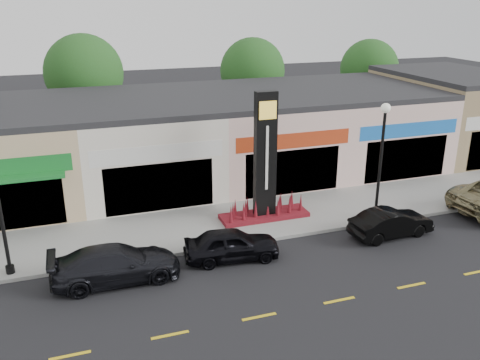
{
  "coord_description": "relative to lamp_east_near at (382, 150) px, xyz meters",
  "views": [
    {
      "loc": [
        -5.23,
        -16.33,
        9.98
      ],
      "look_at": [
        1.72,
        4.0,
        2.25
      ],
      "focal_mm": 38.0,
      "sensor_mm": 36.0,
      "label": 1
    }
  ],
  "objects": [
    {
      "name": "car_black_sedan",
      "position": [
        -7.63,
        -1.42,
        -2.82
      ],
      "size": [
        1.97,
        3.98,
        1.3
      ],
      "primitive_type": "imported",
      "rotation": [
        0.0,
        0.0,
        1.46
      ],
      "color": "black",
      "rests_on": "ground"
    },
    {
      "name": "pylon_sign",
      "position": [
        -5.0,
        1.7,
        -1.2
      ],
      "size": [
        4.2,
        1.3,
        6.0
      ],
      "color": "maroon",
      "rests_on": "sidewalk"
    },
    {
      "name": "shop_pink_e",
      "position": [
        4.5,
        8.97,
        -1.08
      ],
      "size": [
        7.0,
        10.01,
        4.8
      ],
      "color": "#CA9E9A",
      "rests_on": "ground"
    },
    {
      "name": "car_dark_sedan",
      "position": [
        -12.21,
        -1.62,
        -2.79
      ],
      "size": [
        1.94,
        4.74,
        1.37
      ],
      "primitive_type": "imported",
      "rotation": [
        0.0,
        0.0,
        1.57
      ],
      "color": "black",
      "rests_on": "ground"
    },
    {
      "name": "car_black_conv",
      "position": [
        -0.32,
        -1.68,
        -2.85
      ],
      "size": [
        1.56,
        3.86,
        1.25
      ],
      "primitive_type": "imported",
      "rotation": [
        0.0,
        0.0,
        1.63
      ],
      "color": "black",
      "rests_on": "ground"
    },
    {
      "name": "tree_rear_east",
      "position": [
        10.0,
        17.0,
        1.15
      ],
      "size": [
        4.6,
        4.6,
        6.94
      ],
      "color": "#382619",
      "rests_on": "ground"
    },
    {
      "name": "ground",
      "position": [
        -8.0,
        -2.5,
        -3.48
      ],
      "size": [
        120.0,
        120.0,
        0.0
      ],
      "primitive_type": "plane",
      "color": "black",
      "rests_on": "ground"
    },
    {
      "name": "tree_rear_west",
      "position": [
        -12.0,
        17.0,
        1.74
      ],
      "size": [
        5.2,
        5.2,
        7.83
      ],
      "color": "#382619",
      "rests_on": "ground"
    },
    {
      "name": "lamp_east_near",
      "position": [
        0.0,
        0.0,
        0.0
      ],
      "size": [
        0.44,
        0.44,
        5.47
      ],
      "color": "black",
      "rests_on": "sidewalk"
    },
    {
      "name": "shop_tan",
      "position": [
        11.5,
        8.98,
        -0.83
      ],
      "size": [
        7.0,
        10.01,
        5.3
      ],
      "color": "#927C55",
      "rests_on": "ground"
    },
    {
      "name": "sidewalk",
      "position": [
        -8.0,
        1.85,
        -3.4
      ],
      "size": [
        52.0,
        4.3,
        0.15
      ],
      "primitive_type": "cube",
      "color": "gray",
      "rests_on": "ground"
    },
    {
      "name": "tree_rear_mid",
      "position": [
        0.0,
        17.0,
        1.41
      ],
      "size": [
        4.8,
        4.8,
        7.29
      ],
      "color": "#382619",
      "rests_on": "ground"
    },
    {
      "name": "curb",
      "position": [
        -8.0,
        -0.4,
        -3.4
      ],
      "size": [
        52.0,
        0.2,
        0.15
      ],
      "primitive_type": "cube",
      "color": "gray",
      "rests_on": "ground"
    },
    {
      "name": "shop_cream",
      "position": [
        -9.5,
        8.97,
        -1.08
      ],
      "size": [
        7.0,
        10.01,
        4.8
      ],
      "color": "silver",
      "rests_on": "ground"
    },
    {
      "name": "shop_pink_w",
      "position": [
        -2.5,
        8.97,
        -1.08
      ],
      "size": [
        7.0,
        10.01,
        4.8
      ],
      "color": "#CA9E9A",
      "rests_on": "ground"
    },
    {
      "name": "shop_beige",
      "position": [
        -16.5,
        8.96,
        -1.08
      ],
      "size": [
        7.0,
        10.85,
        4.8
      ],
      "color": "tan",
      "rests_on": "ground"
    }
  ]
}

